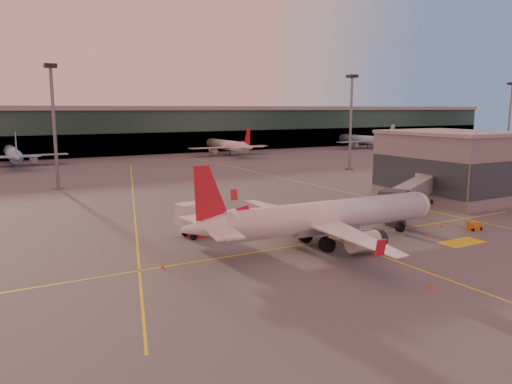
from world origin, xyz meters
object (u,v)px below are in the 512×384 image
main_airplane (322,218)px  catering_truck (200,217)px  pushback_tug (371,213)px  gpu_cart (474,226)px

main_airplane → catering_truck: main_airplane is taller
main_airplane → catering_truck: size_ratio=5.82×
pushback_tug → gpu_cart: bearing=-77.1°
catering_truck → pushback_tug: 27.79m
gpu_cart → pushback_tug: 14.94m
catering_truck → gpu_cart: (34.50, -15.67, -2.05)m
catering_truck → pushback_tug: (27.62, -2.41, -1.82)m
catering_truck → pushback_tug: bearing=-11.3°
main_airplane → catering_truck: 16.16m
main_airplane → pushback_tug: (16.38, 9.16, -2.72)m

